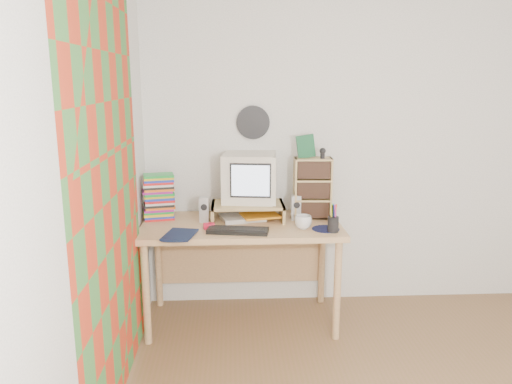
{
  "coord_description": "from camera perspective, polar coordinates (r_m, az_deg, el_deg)",
  "views": [
    {
      "loc": [
        -1.09,
        -2.01,
        1.75
      ],
      "look_at": [
        -0.93,
        1.33,
        0.99
      ],
      "focal_mm": 35.0,
      "sensor_mm": 36.0,
      "label": 1
    }
  ],
  "objects": [
    {
      "name": "desk",
      "position": [
        3.64,
        -1.71,
        -5.35
      ],
      "size": [
        1.4,
        0.7,
        0.75
      ],
      "color": "tan",
      "rests_on": "floor"
    },
    {
      "name": "mug",
      "position": [
        3.42,
        5.41,
        -3.45
      ],
      "size": [
        0.13,
        0.13,
        0.09
      ],
      "primitive_type": "imported",
      "rotation": [
        0.0,
        0.0,
        0.09
      ],
      "color": "silver",
      "rests_on": "desk"
    },
    {
      "name": "monitor_riser",
      "position": [
        3.61,
        -0.95,
        -1.71
      ],
      "size": [
        0.52,
        0.3,
        0.12
      ],
      "color": "tan",
      "rests_on": "desk"
    },
    {
      "name": "back_wall",
      "position": [
        3.95,
        13.31,
        5.21
      ],
      "size": [
        3.5,
        0.0,
        3.5
      ],
      "primitive_type": "plane",
      "rotation": [
        1.57,
        0.0,
        0.0
      ],
      "color": "white",
      "rests_on": "floor"
    },
    {
      "name": "crt_monitor",
      "position": [
        3.61,
        -0.72,
        1.58
      ],
      "size": [
        0.41,
        0.41,
        0.35
      ],
      "primitive_type": "cube",
      "rotation": [
        0.0,
        0.0,
        -0.13
      ],
      "color": "beige",
      "rests_on": "monitor_riser"
    },
    {
      "name": "mousepad",
      "position": [
        3.43,
        7.96,
        -4.2
      ],
      "size": [
        0.22,
        0.22,
        0.0
      ],
      "primitive_type": "cylinder",
      "rotation": [
        0.0,
        0.0,
        0.21
      ],
      "color": "black",
      "rests_on": "desk"
    },
    {
      "name": "speaker_right",
      "position": [
        3.62,
        4.59,
        -1.77
      ],
      "size": [
        0.07,
        0.07,
        0.18
      ],
      "primitive_type": "cube",
      "rotation": [
        0.0,
        0.0,
        -0.06
      ],
      "color": "#B5B6BB",
      "rests_on": "desk"
    },
    {
      "name": "wall_disc",
      "position": [
        3.76,
        -0.34,
        7.95
      ],
      "size": [
        0.25,
        0.02,
        0.25
      ],
      "primitive_type": "cylinder",
      "rotation": [
        1.57,
        0.0,
        0.0
      ],
      "color": "black",
      "rests_on": "back_wall"
    },
    {
      "name": "webcam",
      "position": [
        3.57,
        7.62,
        4.42
      ],
      "size": [
        0.05,
        0.05,
        0.08
      ],
      "primitive_type": null,
      "rotation": [
        0.0,
        0.0,
        -0.11
      ],
      "color": "black",
      "rests_on": "cd_rack"
    },
    {
      "name": "dvd_stack",
      "position": [
        3.68,
        -11.07,
        -0.78
      ],
      "size": [
        0.24,
        0.19,
        0.3
      ],
      "primitive_type": null,
      "rotation": [
        0.0,
        0.0,
        0.21
      ],
      "color": "brown",
      "rests_on": "desk"
    },
    {
      "name": "red_box",
      "position": [
        3.42,
        -5.4,
        -3.89
      ],
      "size": [
        0.08,
        0.06,
        0.04
      ],
      "primitive_type": "cube",
      "rotation": [
        0.0,
        0.0,
        0.14
      ],
      "color": "red",
      "rests_on": "desk"
    },
    {
      "name": "curtain",
      "position": [
        2.64,
        -16.29,
        -0.86
      ],
      "size": [
        0.0,
        2.2,
        2.2
      ],
      "primitive_type": "plane",
      "rotation": [
        1.57,
        0.0,
        1.57
      ],
      "color": "red",
      "rests_on": "left_wall"
    },
    {
      "name": "diary",
      "position": [
        3.3,
        -10.26,
        -4.59
      ],
      "size": [
        0.26,
        0.22,
        0.05
      ],
      "primitive_type": "imported",
      "rotation": [
        0.0,
        0.0,
        -0.21
      ],
      "color": "#0F1A39",
      "rests_on": "desk"
    },
    {
      "name": "speaker_left",
      "position": [
        3.57,
        -5.93,
        -2.01
      ],
      "size": [
        0.07,
        0.07,
        0.18
      ],
      "primitive_type": "cube",
      "rotation": [
        0.0,
        0.0,
        -0.05
      ],
      "color": "#B5B6BB",
      "rests_on": "desk"
    },
    {
      "name": "left_wall",
      "position": [
        2.17,
        -20.34,
        -1.29
      ],
      "size": [
        0.0,
        3.5,
        3.5
      ],
      "primitive_type": "plane",
      "rotation": [
        1.57,
        0.0,
        1.57
      ],
      "color": "white",
      "rests_on": "floor"
    },
    {
      "name": "cd_rack",
      "position": [
        3.63,
        6.49,
        0.4
      ],
      "size": [
        0.28,
        0.16,
        0.45
      ],
      "primitive_type": "cube",
      "rotation": [
        0.0,
        0.0,
        -0.05
      ],
      "color": "tan",
      "rests_on": "desk"
    },
    {
      "name": "papers",
      "position": [
        3.63,
        -0.8,
        -2.84
      ],
      "size": [
        0.35,
        0.29,
        0.04
      ],
      "primitive_type": null,
      "rotation": [
        0.0,
        0.0,
        0.25
      ],
      "color": "beige",
      "rests_on": "desk"
    },
    {
      "name": "keyboard",
      "position": [
        3.33,
        -2.09,
        -4.42
      ],
      "size": [
        0.42,
        0.2,
        0.03
      ],
      "primitive_type": "cube",
      "rotation": [
        0.0,
        0.0,
        -0.16
      ],
      "color": "black",
      "rests_on": "desk"
    },
    {
      "name": "game_box",
      "position": [
        3.59,
        5.7,
        5.21
      ],
      "size": [
        0.13,
        0.04,
        0.16
      ],
      "primitive_type": "cube",
      "rotation": [
        0.0,
        0.0,
        0.12
      ],
      "color": "#185431",
      "rests_on": "cd_rack"
    },
    {
      "name": "pen_cup",
      "position": [
        3.36,
        8.82,
        -3.32
      ],
      "size": [
        0.09,
        0.09,
        0.15
      ],
      "primitive_type": null,
      "rotation": [
        0.0,
        0.0,
        -0.26
      ],
      "color": "black",
      "rests_on": "desk"
    }
  ]
}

